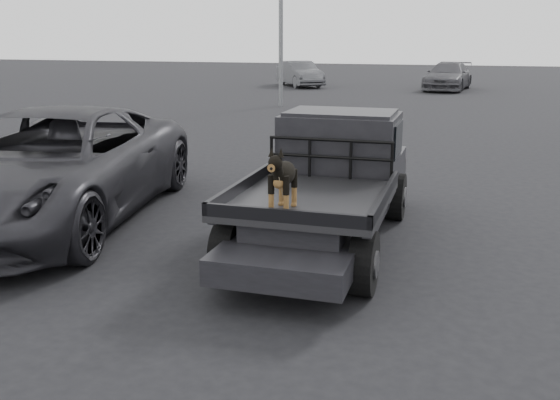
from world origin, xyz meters
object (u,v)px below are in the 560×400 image
(parked_suv, at_px, (51,167))
(dog, at_px, (283,179))
(flatbed_ute, at_px, (326,212))
(distant_car_a, at_px, (300,74))
(distant_car_b, at_px, (448,76))

(parked_suv, bearing_deg, dog, -27.98)
(flatbed_ute, bearing_deg, distant_car_a, 105.73)
(flatbed_ute, distance_m, dog, 1.83)
(dog, bearing_deg, distant_car_b, 88.38)
(flatbed_ute, height_order, parked_suv, parked_suv)
(dog, distance_m, parked_suv, 4.53)
(parked_suv, height_order, distant_car_a, parked_suv)
(dog, xyz_separation_m, distant_car_a, (-7.58, 29.12, -0.56))
(dog, distance_m, distant_car_a, 30.09)
(parked_suv, relative_size, distant_car_a, 1.45)
(flatbed_ute, distance_m, distant_car_a, 28.57)
(dog, relative_size, distant_car_b, 0.15)
(distant_car_b, bearing_deg, flatbed_ute, -83.85)
(flatbed_ute, xyz_separation_m, distant_car_b, (0.66, 27.41, 0.28))
(distant_car_a, relative_size, distant_car_b, 0.87)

